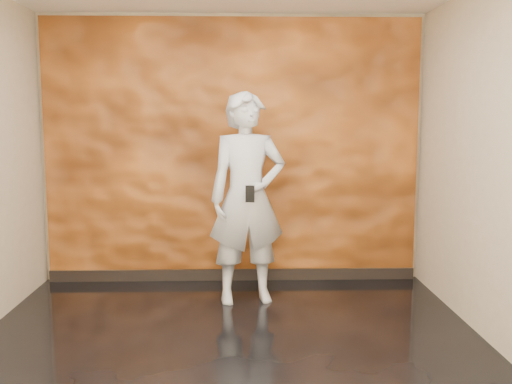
# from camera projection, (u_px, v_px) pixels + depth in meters

# --- Properties ---
(room) EXTENTS (4.02, 4.02, 2.81)m
(room) POSITION_uv_depth(u_px,v_px,m) (229.00, 165.00, 4.04)
(room) COLOR black
(room) RESTS_ON ground
(feature_wall) EXTENTS (3.90, 0.06, 2.75)m
(feature_wall) POSITION_uv_depth(u_px,v_px,m) (232.00, 152.00, 5.99)
(feature_wall) COLOR orange
(feature_wall) RESTS_ON ground
(baseboard) EXTENTS (3.90, 0.04, 0.12)m
(baseboard) POSITION_uv_depth(u_px,v_px,m) (233.00, 275.00, 6.12)
(baseboard) COLOR black
(baseboard) RESTS_ON ground
(man) EXTENTS (0.79, 0.59, 1.97)m
(man) POSITION_uv_depth(u_px,v_px,m) (247.00, 198.00, 5.32)
(man) COLOR #9B9FAA
(man) RESTS_ON ground
(phone) EXTENTS (0.08, 0.03, 0.15)m
(phone) POSITION_uv_depth(u_px,v_px,m) (250.00, 194.00, 5.04)
(phone) COLOR black
(phone) RESTS_ON man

